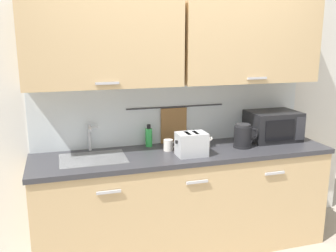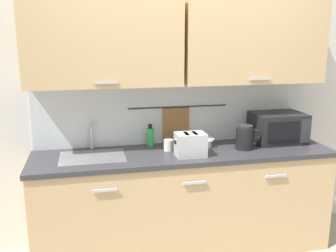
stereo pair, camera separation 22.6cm
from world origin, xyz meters
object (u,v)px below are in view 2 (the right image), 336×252
(mug_near_sink, at_px, (169,145))
(microwave, at_px, (278,128))
(mixing_bowl, at_px, (202,142))
(toaster, at_px, (191,144))
(electric_kettle, at_px, (245,137))
(dish_soap_bottle, at_px, (150,136))

(mug_near_sink, bearing_deg, microwave, 2.93)
(mixing_bowl, bearing_deg, mug_near_sink, -170.61)
(microwave, height_order, mixing_bowl, microwave)
(mixing_bowl, height_order, toaster, toaster)
(electric_kettle, xyz_separation_m, dish_soap_bottle, (-0.78, 0.26, -0.01))
(toaster, bearing_deg, electric_kettle, 10.28)
(microwave, relative_size, dish_soap_bottle, 2.35)
(mug_near_sink, bearing_deg, mixing_bowl, 9.39)
(microwave, distance_m, electric_kettle, 0.41)
(electric_kettle, height_order, toaster, electric_kettle)
(mixing_bowl, bearing_deg, electric_kettle, -22.86)
(electric_kettle, height_order, mug_near_sink, electric_kettle)
(electric_kettle, xyz_separation_m, toaster, (-0.51, -0.09, -0.01))
(toaster, bearing_deg, dish_soap_bottle, 126.87)
(dish_soap_bottle, distance_m, toaster, 0.45)
(mug_near_sink, bearing_deg, toaster, -53.20)
(mug_near_sink, relative_size, mixing_bowl, 0.56)
(mug_near_sink, bearing_deg, electric_kettle, -8.05)
(microwave, height_order, toaster, microwave)
(microwave, xyz_separation_m, toaster, (-0.89, -0.24, -0.04))
(electric_kettle, distance_m, dish_soap_bottle, 0.82)
(mug_near_sink, distance_m, toaster, 0.24)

